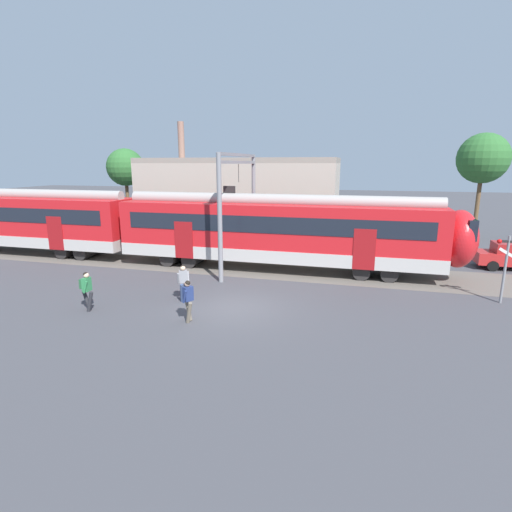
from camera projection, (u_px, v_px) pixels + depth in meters
ground_plane at (235, 308)px, 16.92m from camera, size 160.00×160.00×0.00m
track_bed at (109, 258)px, 25.95m from camera, size 80.00×4.40×0.01m
commuter_train at (19, 220)px, 27.15m from camera, size 56.65×3.07×4.73m
pedestrian_green at (86, 288)px, 16.43m from camera, size 0.65×0.53×1.67m
pedestrian_grey at (183, 280)px, 17.58m from camera, size 0.51×0.71×1.67m
pedestrian_navy at (188, 298)px, 15.26m from camera, size 0.54×0.66×1.67m
catenary_gantry at (239, 194)px, 22.74m from camera, size 0.24×6.64×6.53m
crossing_signal at (507, 259)px, 17.09m from camera, size 0.96×0.22×3.00m
background_building at (237, 199)px, 31.54m from camera, size 15.46×5.00×9.20m
street_tree_right at (483, 159)px, 31.08m from camera, size 3.88×3.88×8.31m
street_tree_left at (125, 168)px, 37.52m from camera, size 3.47×3.47×7.36m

